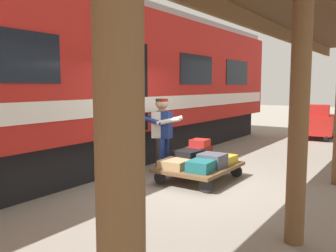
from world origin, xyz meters
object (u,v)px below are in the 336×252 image
object	(u,v)px
train_car	(85,83)
suitcase_maroon_trunk	(199,153)
suitcase_teal_softside	(201,166)
porter_in_overalls	(163,133)
suitcase_black_hardshell	(188,157)
suitcase_slate_roller	(212,160)
luggage_cart	(200,167)
baggage_tug	(317,122)
suitcase_tan_vintage	(175,164)
porter_by_door	(161,133)
suitcase_red_plastic	(200,143)
suitcase_yellow_case	(223,159)

from	to	relation	value
train_car	suitcase_maroon_trunk	size ratio (longest dim) A/B	30.12
suitcase_teal_softside	porter_in_overalls	size ratio (longest dim) A/B	0.29
suitcase_teal_softside	suitcase_black_hardshell	world-z (taller)	suitcase_black_hardshell
train_car	porter_in_overalls	distance (m)	2.38
suitcase_slate_roller	suitcase_black_hardshell	distance (m)	0.59
luggage_cart	suitcase_slate_roller	size ratio (longest dim) A/B	3.49
baggage_tug	suitcase_slate_roller	bearing A→B (deg)	86.67
suitcase_teal_softside	suitcase_tan_vintage	world-z (taller)	suitcase_teal_softside
porter_in_overalls	baggage_tug	distance (m)	7.76
suitcase_black_hardshell	porter_by_door	bearing A→B (deg)	-4.51
luggage_cart	suitcase_red_plastic	world-z (taller)	suitcase_red_plastic
suitcase_maroon_trunk	suitcase_red_plastic	xyz separation A→B (m)	(-0.03, -0.00, 0.23)
suitcase_yellow_case	suitcase_slate_roller	size ratio (longest dim) A/B	1.01
suitcase_tan_vintage	suitcase_maroon_trunk	bearing A→B (deg)	-90.00
porter_in_overalls	suitcase_tan_vintage	bearing A→B (deg)	141.85
suitcase_yellow_case	porter_by_door	world-z (taller)	porter_by_door
porter_in_overalls	suitcase_maroon_trunk	bearing A→B (deg)	-149.60
suitcase_slate_roller	suitcase_black_hardshell	world-z (taller)	suitcase_black_hardshell
porter_in_overalls	suitcase_yellow_case	bearing A→B (deg)	-162.33
train_car	suitcase_maroon_trunk	distance (m)	3.28
suitcase_maroon_trunk	suitcase_tan_vintage	size ratio (longest dim) A/B	0.90
suitcase_black_hardshell	suitcase_red_plastic	size ratio (longest dim) A/B	1.33
luggage_cart	train_car	bearing A→B (deg)	5.61
suitcase_black_hardshell	porter_in_overalls	size ratio (longest dim) A/B	0.30
suitcase_yellow_case	porter_in_overalls	world-z (taller)	porter_in_overalls
suitcase_slate_roller	suitcase_red_plastic	bearing A→B (deg)	-40.56
suitcase_slate_roller	porter_in_overalls	xyz separation A→B (m)	(1.29, -0.07, 0.46)
train_car	suitcase_red_plastic	world-z (taller)	train_car
suitcase_tan_vintage	suitcase_black_hardshell	size ratio (longest dim) A/B	1.19
train_car	suitcase_slate_roller	size ratio (longest dim) A/B	32.76
suitcase_tan_vintage	suitcase_red_plastic	bearing A→B (deg)	-91.55
suitcase_maroon_trunk	porter_in_overalls	distance (m)	0.93
suitcase_red_plastic	luggage_cart	bearing A→B (deg)	119.12
porter_by_door	baggage_tug	bearing A→B (deg)	-103.17
suitcase_red_plastic	baggage_tug	size ratio (longest dim) A/B	0.21
luggage_cart	suitcase_slate_roller	xyz separation A→B (m)	(-0.30, 0.00, 0.19)
train_car	suitcase_yellow_case	world-z (taller)	train_car
suitcase_slate_roller	suitcase_teal_softside	size ratio (longest dim) A/B	1.03
train_car	suitcase_tan_vintage	bearing A→B (deg)	176.24
suitcase_yellow_case	suitcase_black_hardshell	distance (m)	0.77
train_car	porter_by_door	distance (m)	2.35
suitcase_black_hardshell	porter_by_door	xyz separation A→B (m)	(0.74, -0.06, 0.45)
suitcase_tan_vintage	suitcase_teal_softside	bearing A→B (deg)	180.00
suitcase_red_plastic	suitcase_teal_softside	bearing A→B (deg)	120.34
train_car	suitcase_teal_softside	bearing A→B (deg)	176.90
luggage_cart	porter_by_door	xyz separation A→B (m)	(1.03, -0.06, 0.64)
suitcase_slate_roller	porter_by_door	world-z (taller)	porter_by_door
luggage_cart	suitcase_slate_roller	bearing A→B (deg)	180.00
luggage_cart	suitcase_teal_softside	xyz separation A→B (m)	(-0.30, 0.48, 0.16)
suitcase_red_plastic	porter_in_overalls	xyz separation A→B (m)	(0.73, 0.41, 0.21)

